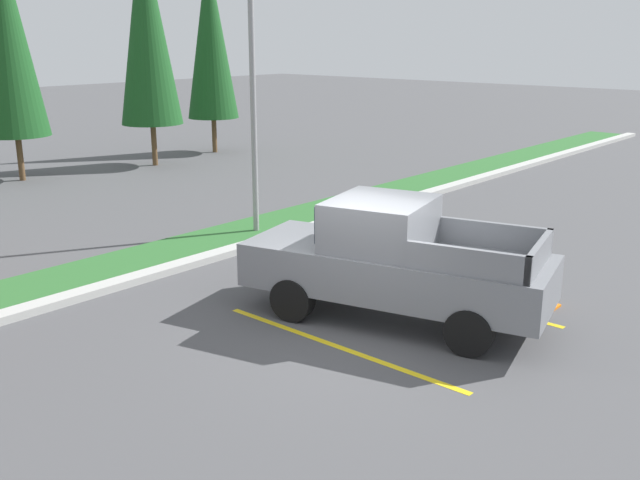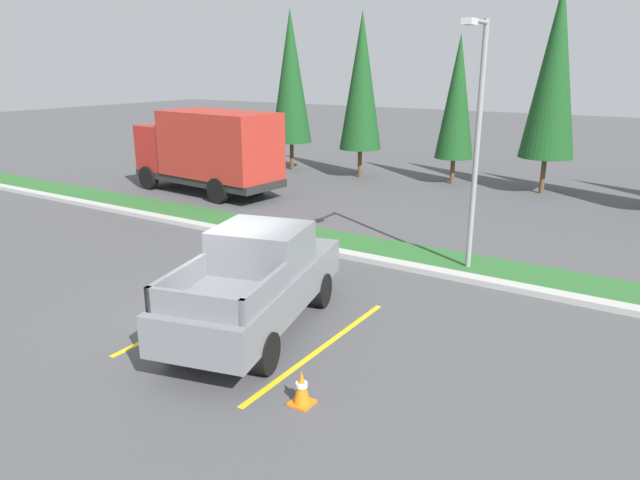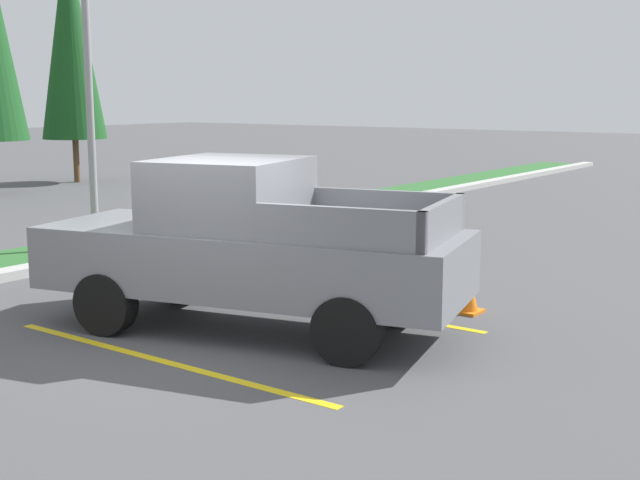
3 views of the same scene
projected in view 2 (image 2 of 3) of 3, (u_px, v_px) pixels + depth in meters
name	position (u px, v px, depth m)	size (l,w,h in m)	color
ground_plane	(223.00, 318.00, 12.36)	(120.00, 120.00, 0.00)	#4C4C4F
parking_line_near	(202.00, 312.00, 12.65)	(0.12, 4.80, 0.01)	yellow
parking_line_far	(322.00, 348.00, 11.05)	(0.12, 4.80, 0.01)	yellow
curb_strip	(342.00, 254.00, 16.37)	(56.00, 0.40, 0.15)	#B2B2AD
grass_median	(361.00, 245.00, 17.27)	(56.00, 1.80, 0.06)	#2D662D
pickup_truck_main	(257.00, 281.00, 11.60)	(3.12, 5.53, 2.10)	black
cargo_truck_distant	(209.00, 149.00, 23.92)	(6.98, 3.02, 3.40)	black
street_light	(476.00, 130.00, 14.20)	(0.24, 1.49, 6.24)	gray
cypress_tree_leftmost	(291.00, 77.00, 28.68)	(2.04, 2.04, 7.85)	brown
cypress_tree_left_inner	(361.00, 81.00, 26.65)	(1.97, 1.97, 7.57)	brown
cypress_tree_center	(457.00, 97.00, 25.30)	(1.70, 1.70, 6.52)	brown
cypress_tree_right_inner	(555.00, 71.00, 23.01)	(2.19, 2.19, 8.41)	brown
traffic_cone	(302.00, 388.00, 9.16)	(0.36, 0.36, 0.60)	orange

